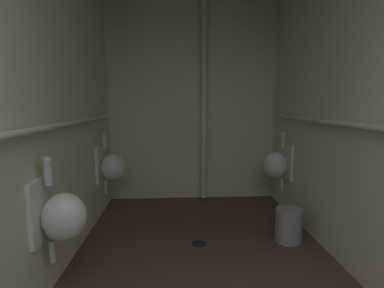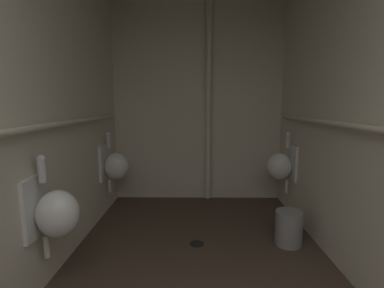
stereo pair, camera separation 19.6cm
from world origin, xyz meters
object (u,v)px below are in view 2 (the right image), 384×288
(standpipe_back_wall, at_px, (208,104))
(floor_drain, at_px, (197,243))
(urinal_right_mid, at_px, (281,166))
(urinal_left_mid, at_px, (55,212))
(waste_bin, at_px, (289,228))
(urinal_left_far, at_px, (115,165))

(standpipe_back_wall, height_order, floor_drain, standpipe_back_wall)
(urinal_right_mid, height_order, floor_drain, urinal_right_mid)
(urinal_left_mid, distance_m, floor_drain, 1.38)
(standpipe_back_wall, relative_size, waste_bin, 7.99)
(floor_drain, distance_m, waste_bin, 0.91)
(urinal_left_mid, xyz_separation_m, floor_drain, (1.01, 0.72, -0.61))
(urinal_right_mid, xyz_separation_m, standpipe_back_wall, (-0.88, 0.50, 0.75))
(urinal_left_mid, height_order, urinal_right_mid, same)
(urinal_left_far, bearing_deg, floor_drain, -37.77)
(waste_bin, bearing_deg, urinal_right_mid, 79.71)
(standpipe_back_wall, relative_size, floor_drain, 19.12)
(urinal_left_mid, distance_m, urinal_left_far, 1.51)
(urinal_left_mid, xyz_separation_m, urinal_right_mid, (2.05, 1.51, 0.00))
(urinal_left_mid, height_order, urinal_left_far, same)
(urinal_left_mid, relative_size, urinal_right_mid, 1.00)
(urinal_right_mid, bearing_deg, urinal_left_far, -179.86)
(floor_drain, bearing_deg, urinal_left_far, 142.23)
(standpipe_back_wall, xyz_separation_m, waste_bin, (0.74, -1.28, -1.20))
(urinal_right_mid, relative_size, waste_bin, 2.25)
(urinal_right_mid, bearing_deg, urinal_left_mid, -143.62)
(urinal_right_mid, height_order, waste_bin, urinal_right_mid)
(waste_bin, bearing_deg, urinal_left_far, 157.91)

